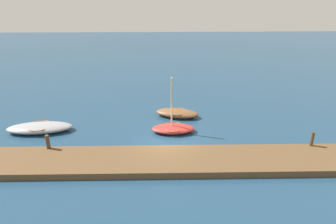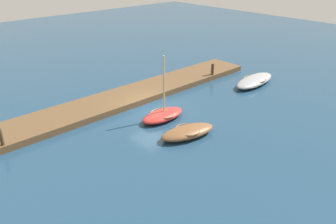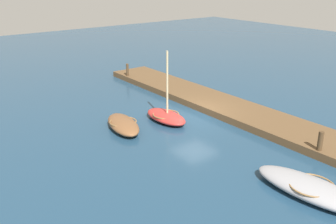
% 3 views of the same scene
% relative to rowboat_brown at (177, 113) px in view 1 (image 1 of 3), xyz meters
% --- Properties ---
extents(ground_plane, '(84.00, 84.00, 0.00)m').
position_rel_rowboat_brown_xyz_m(ground_plane, '(-0.97, -4.76, -0.33)').
color(ground_plane, navy).
extents(dock_platform, '(23.88, 3.32, 0.44)m').
position_rel_rowboat_brown_xyz_m(dock_platform, '(-0.97, -7.21, -0.11)').
color(dock_platform, brown).
rests_on(dock_platform, ground_plane).
extents(rowboat_brown, '(3.85, 2.29, 0.64)m').
position_rel_rowboat_brown_xyz_m(rowboat_brown, '(0.00, 0.00, 0.00)').
color(rowboat_brown, brown).
rests_on(rowboat_brown, ground_plane).
extents(rowboat_red, '(3.28, 1.67, 4.40)m').
position_rel_rowboat_brown_xyz_m(rowboat_red, '(-0.45, -2.81, 0.01)').
color(rowboat_red, '#B72D28').
rests_on(rowboat_red, ground_plane).
extents(motorboat_grey, '(5.07, 2.24, 0.66)m').
position_rel_rowboat_brown_xyz_m(motorboat_grey, '(-10.70, -2.51, 0.01)').
color(motorboat_grey, '#939399').
rests_on(motorboat_grey, ground_plane).
extents(mooring_post_west, '(0.26, 0.26, 0.99)m').
position_rel_rowboat_brown_xyz_m(mooring_post_west, '(-8.99, -5.80, 0.60)').
color(mooring_post_west, '#47331E').
rests_on(mooring_post_west, dock_platform).
extents(mooring_post_mid_west, '(0.21, 0.21, 1.03)m').
position_rel_rowboat_brown_xyz_m(mooring_post_mid_west, '(8.93, -5.80, 0.63)').
color(mooring_post_mid_west, '#47331E').
rests_on(mooring_post_mid_west, dock_platform).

